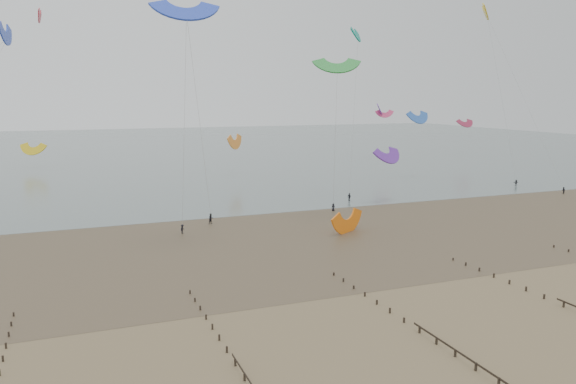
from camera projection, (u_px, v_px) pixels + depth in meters
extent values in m
plane|color=brown|center=(350.00, 315.00, 57.30)|extent=(500.00, 500.00, 0.00)
plane|color=#475654|center=(134.00, 148.00, 240.91)|extent=(500.00, 500.00, 0.00)
plane|color=#473A28|center=(248.00, 236.00, 89.43)|extent=(500.00, 500.00, 0.00)
ellipsoid|color=slate|center=(143.00, 272.00, 71.04)|extent=(23.60, 14.36, 0.01)
ellipsoid|color=slate|center=(309.00, 226.00, 96.49)|extent=(33.64, 18.32, 0.01)
ellipsoid|color=slate|center=(495.00, 220.00, 100.98)|extent=(19.65, 13.67, 0.01)
cube|color=black|center=(3.00, 359.00, 47.13)|extent=(0.16, 0.16, 0.57)
cube|color=black|center=(6.00, 346.00, 49.55)|extent=(0.16, 0.16, 0.54)
cube|color=black|center=(9.00, 335.00, 51.97)|extent=(0.16, 0.16, 0.51)
cube|color=black|center=(11.00, 324.00, 54.39)|extent=(0.16, 0.16, 0.48)
cube|color=black|center=(14.00, 315.00, 56.81)|extent=(0.16, 0.16, 0.45)
cube|color=black|center=(245.00, 377.00, 43.92)|extent=(0.16, 0.16, 0.68)
cube|color=black|center=(235.00, 363.00, 46.34)|extent=(0.16, 0.16, 0.65)
cube|color=black|center=(227.00, 350.00, 48.75)|extent=(0.16, 0.16, 0.62)
cube|color=black|center=(219.00, 338.00, 51.17)|extent=(0.16, 0.16, 0.59)
cube|color=black|center=(212.00, 327.00, 53.59)|extent=(0.16, 0.16, 0.57)
cube|color=black|center=(206.00, 317.00, 56.01)|extent=(0.16, 0.16, 0.54)
cube|color=black|center=(200.00, 308.00, 58.43)|extent=(0.16, 0.16, 0.51)
cube|color=black|center=(195.00, 300.00, 60.85)|extent=(0.16, 0.16, 0.48)
cube|color=black|center=(190.00, 292.00, 63.26)|extent=(0.16, 0.16, 0.45)
cube|color=black|center=(499.00, 382.00, 43.12)|extent=(0.16, 0.16, 0.77)
cube|color=black|center=(476.00, 367.00, 45.54)|extent=(0.16, 0.16, 0.74)
cube|color=black|center=(455.00, 353.00, 47.96)|extent=(0.16, 0.16, 0.71)
cube|color=black|center=(437.00, 341.00, 50.37)|extent=(0.16, 0.16, 0.68)
cube|color=black|center=(420.00, 330.00, 52.79)|extent=(0.16, 0.16, 0.65)
cube|color=black|center=(404.00, 320.00, 55.21)|extent=(0.16, 0.16, 0.62)
cube|color=black|center=(390.00, 311.00, 57.63)|extent=(0.16, 0.16, 0.59)
cube|color=black|center=(377.00, 302.00, 60.05)|extent=(0.16, 0.16, 0.57)
cube|color=black|center=(365.00, 294.00, 62.47)|extent=(0.16, 0.16, 0.54)
cube|color=black|center=(354.00, 287.00, 64.88)|extent=(0.16, 0.16, 0.51)
cube|color=black|center=(343.00, 280.00, 67.30)|extent=(0.16, 0.16, 0.48)
cube|color=black|center=(334.00, 274.00, 69.72)|extent=(0.16, 0.16, 0.45)
cube|color=black|center=(564.00, 305.00, 59.25)|extent=(0.16, 0.16, 0.65)
cube|color=black|center=(544.00, 297.00, 61.67)|extent=(0.16, 0.16, 0.62)
cube|color=black|center=(526.00, 289.00, 64.09)|extent=(0.16, 0.16, 0.59)
cube|color=black|center=(509.00, 282.00, 66.50)|extent=(0.16, 0.16, 0.57)
cube|color=black|center=(494.00, 276.00, 68.92)|extent=(0.16, 0.16, 0.54)
cube|color=black|center=(479.00, 270.00, 71.34)|extent=(0.16, 0.16, 0.51)
cube|color=black|center=(466.00, 264.00, 73.76)|extent=(0.16, 0.16, 0.48)
cube|color=black|center=(453.00, 259.00, 76.18)|extent=(0.16, 0.16, 0.45)
cube|color=black|center=(569.00, 251.00, 80.22)|extent=(0.16, 0.16, 0.48)
cube|color=black|center=(554.00, 246.00, 82.63)|extent=(0.16, 0.16, 0.45)
imported|color=black|center=(211.00, 219.00, 97.71)|extent=(1.10, 0.97, 1.89)
imported|color=black|center=(563.00, 191.00, 127.78)|extent=(0.87, 0.95, 1.57)
imported|color=black|center=(349.00, 197.00, 119.07)|extent=(0.64, 1.09, 1.74)
imported|color=black|center=(182.00, 229.00, 90.94)|extent=(1.06, 1.11, 1.52)
imported|color=black|center=(333.00, 207.00, 108.73)|extent=(0.86, 0.87, 1.52)
imported|color=black|center=(516.00, 183.00, 139.65)|extent=(1.45, 0.69, 1.50)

